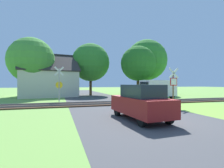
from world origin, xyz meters
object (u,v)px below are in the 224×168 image
object	(u,v)px
stop_sign_near	(173,84)
tree_right	(138,64)
tree_left	(31,60)
tree_far	(146,60)
house	(48,82)
mail_truck	(157,89)
tree_center	(91,62)
parked_car	(140,102)
crossing_sign_far	(59,83)

from	to	relation	value
stop_sign_near	tree_right	size ratio (longest dim) A/B	0.41
tree_left	tree_far	distance (m)	18.50
tree_right	tree_left	size ratio (longest dim) A/B	0.93
stop_sign_near	tree_far	size ratio (longest dim) A/B	0.32
house	mail_truck	distance (m)	15.15
house	tree_right	distance (m)	13.42
tree_center	parked_car	distance (m)	20.05
crossing_sign_far	tree_right	distance (m)	13.48
crossing_sign_far	mail_truck	world-z (taller)	crossing_sign_far
tree_left	parked_car	size ratio (longest dim) A/B	1.95
tree_left	mail_truck	xyz separation A→B (m)	(14.83, -6.99, -3.71)
house	tree_left	size ratio (longest dim) A/B	1.11
tree_center	tree_far	bearing A→B (deg)	0.59
tree_far	tree_center	bearing A→B (deg)	-179.41
crossing_sign_far	stop_sign_near	bearing A→B (deg)	-30.37
mail_truck	parked_car	bearing A→B (deg)	135.93
tree_center	tree_right	xyz separation A→B (m)	(6.46, -3.90, -0.39)
crossing_sign_far	tree_left	distance (m)	9.72
tree_far	parked_car	bearing A→B (deg)	-118.74
tree_far	mail_truck	world-z (taller)	tree_far
stop_sign_near	house	size ratio (longest dim) A/B	0.35
tree_far	crossing_sign_far	bearing A→B (deg)	-143.77
crossing_sign_far	tree_far	size ratio (longest dim) A/B	0.36
stop_sign_near	tree_left	world-z (taller)	tree_left
tree_left	tree_center	bearing A→B (deg)	14.71
parked_car	stop_sign_near	bearing A→B (deg)	33.99
stop_sign_near	mail_truck	xyz separation A→B (m)	(2.74, 6.83, -0.55)
house	mail_truck	size ratio (longest dim) A/B	1.73
house	tree_right	bearing A→B (deg)	-22.27
tree_right	tree_left	distance (m)	14.92
stop_sign_near	tree_center	xyz separation A→B (m)	(-3.73, 16.02, 3.43)
stop_sign_near	tree_right	distance (m)	12.78
tree_left	parked_car	world-z (taller)	tree_left
crossing_sign_far	tree_center	bearing A→B (deg)	67.36
stop_sign_near	tree_left	xyz separation A→B (m)	(-12.09, 13.82, 3.17)
house	tree_far	size ratio (longest dim) A/B	0.93
tree_center	tree_far	size ratio (longest dim) A/B	0.86
mail_truck	stop_sign_near	bearing A→B (deg)	149.18
mail_truck	tree_right	bearing A→B (deg)	-8.86
crossing_sign_far	mail_truck	distance (m)	11.39
tree_center	mail_truck	distance (m)	11.92
stop_sign_near	tree_center	distance (m)	16.80
tree_far	parked_car	xyz separation A→B (m)	(-10.78, -19.67, -5.11)
house	tree_left	world-z (taller)	tree_left
stop_sign_near	house	world-z (taller)	house
crossing_sign_far	parked_car	distance (m)	9.75
tree_left	mail_truck	world-z (taller)	tree_left
house	mail_truck	world-z (taller)	house
crossing_sign_far	tree_far	world-z (taller)	tree_far
mail_truck	tree_far	bearing A→B (deg)	-29.59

